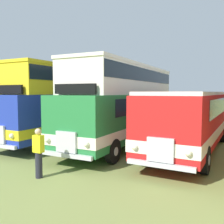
% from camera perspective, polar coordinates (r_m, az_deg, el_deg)
% --- Properties ---
extents(ground_plane, '(200.00, 200.00, 0.00)m').
position_cam_1_polar(ground_plane, '(13.33, 17.52, -8.57)').
color(ground_plane, olive).
extents(bus_first_in_row, '(2.68, 10.40, 4.49)m').
position_cam_1_polar(bus_first_in_row, '(15.97, -9.74, 2.66)').
color(bus_first_in_row, '#1E339E').
rests_on(bus_first_in_row, ground).
extents(bus_second_in_row, '(2.80, 11.18, 4.49)m').
position_cam_1_polar(bus_second_in_row, '(14.39, 3.17, 2.54)').
color(bus_second_in_row, '#237538').
rests_on(bus_second_in_row, ground).
extents(bus_third_in_row, '(2.73, 10.28, 2.99)m').
position_cam_1_polar(bus_third_in_row, '(13.19, 17.81, -0.99)').
color(bus_third_in_row, red).
rests_on(bus_third_in_row, ground).
extents(marshal_person, '(0.36, 0.24, 1.73)m').
position_cam_1_polar(marshal_person, '(9.11, -16.39, -8.88)').
color(marshal_person, '#23232D').
rests_on(marshal_person, ground).
extents(rope_fence_line, '(21.00, 0.08, 1.05)m').
position_cam_1_polar(rope_fence_line, '(22.42, 21.87, -1.70)').
color(rope_fence_line, '#8C704C').
rests_on(rope_fence_line, ground).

